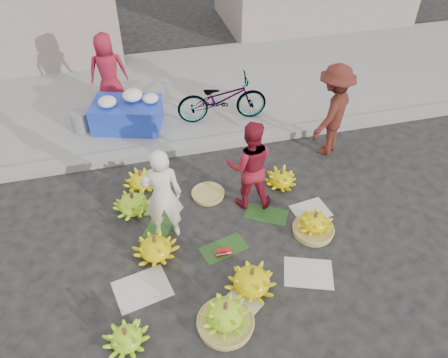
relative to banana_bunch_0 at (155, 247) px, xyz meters
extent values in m
plane|color=black|center=(1.04, 0.08, -0.17)|extent=(80.00, 80.00, 0.00)
cube|color=gray|center=(1.04, 2.28, -0.09)|extent=(40.00, 0.25, 0.15)
cube|color=gray|center=(1.04, 4.38, -0.11)|extent=(40.00, 4.00, 0.12)
cylinder|color=#4B311E|center=(0.00, 0.00, 0.15)|extent=(0.05, 0.05, 0.12)
cylinder|color=#4B311E|center=(-0.50, -1.24, 0.09)|extent=(0.05, 0.05, 0.12)
cylinder|color=#A68C45|center=(0.67, -1.29, -0.12)|extent=(0.67, 0.67, 0.09)
cylinder|color=#4B311E|center=(0.67, -1.29, 0.23)|extent=(0.05, 0.05, 0.12)
cylinder|color=#4B311E|center=(1.12, -0.86, 0.18)|extent=(0.05, 0.05, 0.12)
cylinder|color=#A68C45|center=(2.29, -0.14, -0.12)|extent=(0.59, 0.59, 0.09)
cylinder|color=#4B311E|center=(2.29, -0.14, 0.19)|extent=(0.05, 0.05, 0.12)
cylinder|color=#4B311E|center=(2.19, 0.98, 0.11)|extent=(0.05, 0.05, 0.12)
cylinder|color=#4B311E|center=(-0.22, 0.96, 0.15)|extent=(0.05, 0.05, 0.12)
cylinder|color=#4B311E|center=(-0.04, 1.50, 0.11)|extent=(0.05, 0.05, 0.12)
cylinder|color=#A68C45|center=(0.97, 1.02, -0.14)|extent=(0.51, 0.51, 0.06)
cube|color=red|center=(0.91, -0.22, -0.12)|extent=(0.22, 0.07, 0.09)
imported|color=#F1EACB|center=(0.21, 0.38, 0.59)|extent=(0.59, 0.42, 1.51)
imported|color=maroon|center=(1.55, 0.72, 0.57)|extent=(0.82, 0.70, 1.48)
imported|color=maroon|center=(3.31, 1.68, 0.67)|extent=(1.23, 1.18, 1.67)
cube|color=#1B35B4|center=(-0.09, 3.17, 0.21)|extent=(1.41, 1.11, 0.52)
ellipsoid|color=silver|center=(-0.40, 3.12, 0.56)|extent=(0.33, 0.33, 0.18)
ellipsoid|color=silver|center=(0.06, 3.22, 0.57)|extent=(0.37, 0.37, 0.20)
ellipsoid|color=silver|center=(0.37, 3.07, 0.55)|extent=(0.29, 0.29, 0.16)
cylinder|color=slate|center=(-0.96, 3.27, 0.15)|extent=(0.34, 0.34, 0.39)
imported|color=maroon|center=(-0.32, 4.06, 0.70)|extent=(0.74, 0.49, 1.50)
imported|color=gray|center=(1.70, 2.99, 0.40)|extent=(0.72, 1.75, 0.90)
camera|label=1|loc=(-0.06, -4.06, 4.63)|focal=35.00mm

